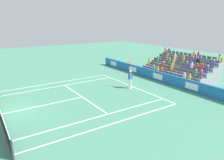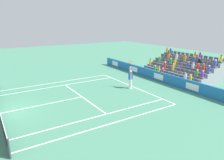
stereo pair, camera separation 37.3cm
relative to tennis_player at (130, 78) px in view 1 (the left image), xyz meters
The scene contains 12 objects.
line_baseline 1.16m from the tennis_player, 59.38° to the right, with size 10.97×0.10×0.01m, color white.
line_service 5.07m from the tennis_player, 86.43° to the left, with size 8.23×0.10×0.01m, color white.
line_centre_service 8.23m from the tennis_player, 87.83° to the left, with size 0.10×6.40×0.01m, color white.
line_singles_sideline_left 7.07m from the tennis_player, 50.78° to the left, with size 0.10×11.89×0.01m, color white.
line_singles_sideline_right 6.70m from the tennis_player, 125.06° to the left, with size 0.10×11.89×0.01m, color white.
line_doubles_sideline_left 8.00m from the tennis_player, 43.10° to the left, with size 0.10×11.89×0.01m, color white.
line_doubles_sideline_right 7.56m from the tennis_player, 133.67° to the left, with size 0.10×11.89×0.01m, color white.
line_centre_mark 1.12m from the tennis_player, 53.80° to the right, with size 0.10×0.20×0.01m, color white.
sponsor_barrier 4.17m from the tennis_player, 85.72° to the right, with size 21.45×0.22×1.06m.
tennis_player is the anchor object (origin of this frame).
stadium_stand 7.70m from the tennis_player, 87.77° to the right, with size 8.06×4.75×3.03m.
loose_tennis_ball 10.42m from the tennis_player, 86.60° to the left, with size 0.07×0.07×0.07m, color #D1E533.
Camera 1 is at (-15.54, 0.81, 6.31)m, focal length 33.64 mm.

